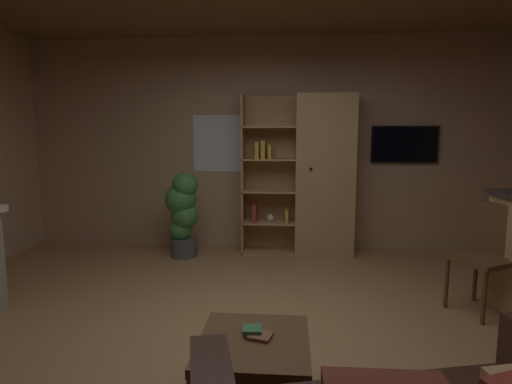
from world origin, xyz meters
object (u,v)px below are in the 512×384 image
Objects in this scene: table_book_1 at (252,329)px; potted_floor_plant at (183,211)px; dining_chair at (489,250)px; wall_mounted_tv at (404,144)px; coffee_table at (254,354)px; bookshelf_cabinet at (317,176)px; table_book_0 at (260,336)px.

potted_floor_plant is (-1.11, 2.77, 0.13)m from table_book_1.
wall_mounted_tv reaches higher than dining_chair.
table_book_1 is at bearing -68.18° from potted_floor_plant.
wall_mounted_tv is (1.61, 3.33, 1.05)m from coffee_table.
wall_mounted_tv is (2.73, 0.51, 0.80)m from potted_floor_plant.
potted_floor_plant is 1.28× the size of wall_mounted_tv.
wall_mounted_tv is at bearing 10.88° from bookshelf_cabinet.
coffee_table is 0.61× the size of potted_floor_plant.
table_book_0 is 2.34m from dining_chair.
coffee_table is at bearing -68.35° from potted_floor_plant.
potted_floor_plant is at bearing 111.82° from table_book_1.
dining_chair is (1.86, 1.47, 0.20)m from coffee_table.
wall_mounted_tv is (1.10, 0.21, 0.39)m from bookshelf_cabinet.
coffee_table is 6.24× the size of table_book_1.
dining_chair reaches higher than table_book_1.
bookshelf_cabinet is 3.23m from coffee_table.
wall_mounted_tv is at bearing 10.52° from potted_floor_plant.
wall_mounted_tv is (-0.25, 1.86, 0.84)m from dining_chair.
coffee_table is at bearing -145.20° from table_book_0.
dining_chair is (1.83, 1.45, 0.11)m from table_book_0.
wall_mounted_tv is at bearing 63.61° from table_book_1.
bookshelf_cabinet reaches higher than coffee_table.
potted_floor_plant reaches higher than table_book_0.
bookshelf_cabinet is 2.18m from dining_chair.
table_book_1 is 0.13× the size of wall_mounted_tv.
potted_floor_plant is at bearing 155.63° from dining_chair.
table_book_1 is at bearing 140.21° from table_book_0.
bookshelf_cabinet reaches higher than table_book_1.
wall_mounted_tv is at bearing 97.71° from dining_chair.
bookshelf_cabinet is at bearing 80.24° from table_book_1.
table_book_1 is 2.98m from potted_floor_plant.
wall_mounted_tv is (1.62, 3.27, 0.94)m from table_book_1.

